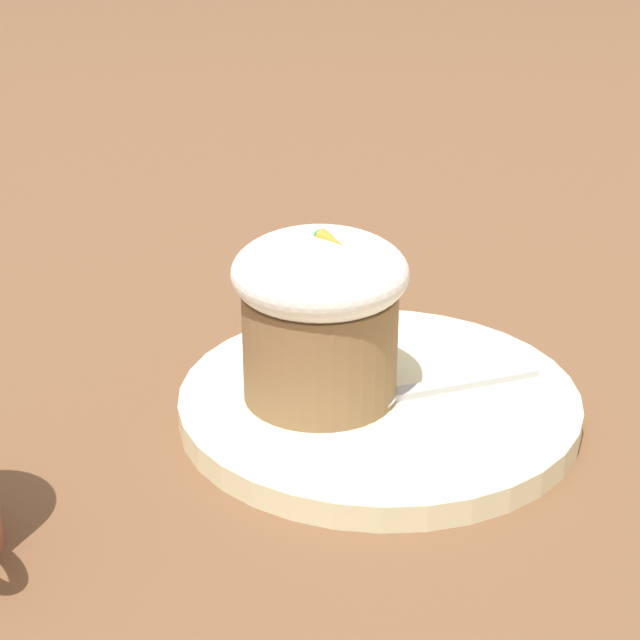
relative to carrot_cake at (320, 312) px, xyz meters
The scene contains 4 objects.
ground_plane 0.07m from the carrot_cake, 52.42° to the left, with size 4.00×4.00×0.00m, color brown.
dessert_plate 0.07m from the carrot_cake, 52.42° to the left, with size 0.22×0.22×0.01m.
carrot_cake is the anchor object (origin of this frame).
spoon 0.06m from the carrot_cake, 35.16° to the left, with size 0.08×0.13×0.01m.
Camera 1 is at (0.36, -0.38, 0.30)m, focal length 60.00 mm.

